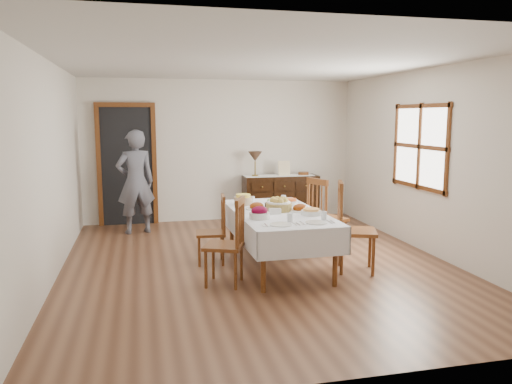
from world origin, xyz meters
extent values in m
plane|color=brown|center=(0.00, 0.00, 0.00)|extent=(6.00, 6.00, 0.00)
cube|color=silver|center=(0.00, 0.00, 2.60)|extent=(5.00, 6.00, 0.02)
cube|color=silver|center=(0.00, 3.00, 1.30)|extent=(5.00, 0.02, 2.60)
cube|color=silver|center=(0.00, -3.00, 1.30)|extent=(5.00, 0.02, 2.60)
cube|color=silver|center=(-2.50, 0.00, 1.30)|extent=(0.02, 6.00, 2.60)
cube|color=silver|center=(2.50, 0.00, 1.30)|extent=(0.02, 6.00, 2.60)
cube|color=white|center=(2.49, 0.30, 1.50)|extent=(0.02, 1.30, 1.10)
cube|color=#5F3114|center=(2.48, 0.30, 1.50)|extent=(0.03, 1.46, 1.26)
cube|color=black|center=(-1.70, 2.96, 1.05)|extent=(0.90, 0.06, 2.10)
cube|color=#5F3114|center=(-1.70, 2.94, 1.05)|extent=(1.04, 0.08, 2.18)
cube|color=silver|center=(0.23, -0.15, 0.71)|extent=(1.07, 2.09, 0.04)
cylinder|color=#5F3114|center=(-0.19, -1.06, 0.33)|extent=(0.06, 0.06, 0.67)
cylinder|color=#5F3114|center=(0.66, -1.04, 0.33)|extent=(0.06, 0.06, 0.67)
cylinder|color=#5F3114|center=(-0.21, 0.74, 0.33)|extent=(0.06, 0.06, 0.67)
cylinder|color=#5F3114|center=(0.64, 0.75, 0.33)|extent=(0.06, 0.06, 0.67)
cube|color=silver|center=(-0.30, -0.16, 0.57)|extent=(0.05, 2.11, 0.32)
cube|color=silver|center=(0.75, -0.15, 0.57)|extent=(0.05, 2.11, 0.32)
cube|color=silver|center=(0.24, -1.20, 0.57)|extent=(1.08, 0.04, 0.32)
cube|color=silver|center=(0.21, 0.89, 0.57)|extent=(1.08, 0.04, 0.32)
cube|color=#5F3114|center=(-0.56, -0.68, 0.45)|extent=(0.55, 0.55, 0.04)
cylinder|color=#5F3114|center=(-0.66, -0.46, 0.22)|extent=(0.04, 0.04, 0.43)
cylinder|color=#5F3114|center=(-0.79, -0.77, 0.22)|extent=(0.04, 0.04, 0.43)
cylinder|color=#5F3114|center=(-0.34, -0.59, 0.22)|extent=(0.04, 0.04, 0.43)
cylinder|color=#5F3114|center=(-0.47, -0.90, 0.22)|extent=(0.04, 0.04, 0.43)
cylinder|color=#5F3114|center=(-0.32, -0.59, 0.74)|extent=(0.04, 0.04, 0.57)
cylinder|color=#5F3114|center=(-0.45, -0.92, 0.74)|extent=(0.04, 0.04, 0.57)
cube|color=#5F3114|center=(-0.38, -0.75, 0.98)|extent=(0.19, 0.39, 0.08)
cylinder|color=#5F3114|center=(-0.35, -0.67, 0.72)|extent=(0.02, 0.02, 0.46)
cylinder|color=#5F3114|center=(-0.38, -0.75, 0.72)|extent=(0.02, 0.02, 0.46)
cylinder|color=#5F3114|center=(-0.42, -0.84, 0.72)|extent=(0.02, 0.02, 0.46)
cube|color=#5F3114|center=(-0.59, 0.20, 0.41)|extent=(0.41, 0.41, 0.04)
cylinder|color=#5F3114|center=(-0.73, 0.36, 0.19)|extent=(0.03, 0.03, 0.39)
cylinder|color=#5F3114|center=(-0.76, 0.06, 0.19)|extent=(0.03, 0.03, 0.39)
cylinder|color=#5F3114|center=(-0.43, 0.33, 0.19)|extent=(0.03, 0.03, 0.39)
cylinder|color=#5F3114|center=(-0.46, 0.03, 0.19)|extent=(0.03, 0.03, 0.39)
cylinder|color=#5F3114|center=(-0.41, 0.34, 0.66)|extent=(0.04, 0.04, 0.50)
cylinder|color=#5F3114|center=(-0.44, 0.02, 0.66)|extent=(0.04, 0.04, 0.50)
cube|color=#5F3114|center=(-0.42, 0.18, 0.87)|extent=(0.07, 0.36, 0.07)
cylinder|color=#5F3114|center=(-0.42, 0.26, 0.64)|extent=(0.02, 0.02, 0.41)
cylinder|color=#5F3114|center=(-0.42, 0.18, 0.64)|extent=(0.02, 0.02, 0.41)
cylinder|color=#5F3114|center=(-0.43, 0.10, 0.64)|extent=(0.02, 0.02, 0.41)
cube|color=#5F3114|center=(1.14, -0.55, 0.50)|extent=(0.60, 0.60, 0.04)
cylinder|color=#5F3114|center=(1.26, -0.80, 0.24)|extent=(0.04, 0.04, 0.48)
cylinder|color=#5F3114|center=(1.39, -0.44, 0.24)|extent=(0.04, 0.04, 0.48)
cylinder|color=#5F3114|center=(0.90, -0.67, 0.24)|extent=(0.04, 0.04, 0.48)
cylinder|color=#5F3114|center=(1.03, -0.31, 0.24)|extent=(0.04, 0.04, 0.48)
cylinder|color=#5F3114|center=(0.88, -0.67, 0.82)|extent=(0.04, 0.04, 0.63)
cylinder|color=#5F3114|center=(1.01, -0.29, 0.82)|extent=(0.04, 0.04, 0.63)
cube|color=#5F3114|center=(0.94, -0.48, 1.09)|extent=(0.19, 0.44, 0.09)
cylinder|color=#5F3114|center=(0.91, -0.57, 0.80)|extent=(0.02, 0.02, 0.52)
cylinder|color=#5F3114|center=(0.94, -0.48, 0.80)|extent=(0.02, 0.02, 0.52)
cylinder|color=#5F3114|center=(0.98, -0.39, 0.80)|extent=(0.02, 0.02, 0.52)
cube|color=#5F3114|center=(1.11, 0.37, 0.48)|extent=(0.57, 0.57, 0.04)
cylinder|color=#5F3114|center=(1.35, 0.27, 0.23)|extent=(0.04, 0.04, 0.46)
cylinder|color=#5F3114|center=(1.22, 0.61, 0.23)|extent=(0.04, 0.04, 0.46)
cylinder|color=#5F3114|center=(1.01, 0.14, 0.23)|extent=(0.04, 0.04, 0.46)
cylinder|color=#5F3114|center=(0.88, 0.48, 0.23)|extent=(0.04, 0.04, 0.46)
cylinder|color=#5F3114|center=(0.99, 0.12, 0.78)|extent=(0.04, 0.04, 0.60)
cylinder|color=#5F3114|center=(0.86, 0.48, 0.78)|extent=(0.04, 0.04, 0.60)
cube|color=#5F3114|center=(0.92, 0.30, 1.03)|extent=(0.19, 0.42, 0.09)
cylinder|color=#5F3114|center=(0.96, 0.21, 0.76)|extent=(0.02, 0.02, 0.49)
cylinder|color=#5F3114|center=(0.92, 0.30, 0.76)|extent=(0.02, 0.02, 0.49)
cylinder|color=#5F3114|center=(0.89, 0.39, 0.76)|extent=(0.02, 0.02, 0.49)
cube|color=black|center=(1.08, 2.72, 0.42)|extent=(1.40, 0.47, 0.84)
cube|color=black|center=(0.66, 2.48, 0.67)|extent=(0.39, 0.02, 0.17)
sphere|color=brown|center=(0.66, 2.46, 0.67)|extent=(0.03, 0.03, 0.03)
cube|color=black|center=(1.08, 2.48, 0.67)|extent=(0.39, 0.02, 0.17)
sphere|color=brown|center=(1.08, 2.46, 0.67)|extent=(0.03, 0.03, 0.03)
cube|color=black|center=(1.50, 2.48, 0.67)|extent=(0.39, 0.02, 0.17)
sphere|color=brown|center=(1.50, 2.46, 0.67)|extent=(0.03, 0.03, 0.03)
imported|color=#545560|center=(-1.56, 2.21, 0.92)|extent=(0.65, 0.49, 1.84)
cylinder|color=olive|center=(0.25, -0.12, 0.78)|extent=(0.33, 0.33, 0.10)
cylinder|color=white|center=(0.25, -0.12, 0.84)|extent=(0.30, 0.30, 0.02)
sphere|color=gold|center=(0.34, -0.12, 0.87)|extent=(0.08, 0.08, 0.08)
sphere|color=gold|center=(0.31, -0.06, 0.87)|extent=(0.08, 0.08, 0.08)
sphere|color=gold|center=(0.25, -0.03, 0.87)|extent=(0.08, 0.08, 0.08)
sphere|color=gold|center=(0.19, -0.06, 0.87)|extent=(0.08, 0.08, 0.08)
sphere|color=gold|center=(0.17, -0.12, 0.87)|extent=(0.08, 0.08, 0.08)
sphere|color=gold|center=(0.19, -0.17, 0.87)|extent=(0.08, 0.08, 0.08)
sphere|color=gold|center=(0.25, -0.20, 0.87)|extent=(0.08, 0.08, 0.08)
sphere|color=gold|center=(0.31, -0.17, 0.87)|extent=(0.08, 0.08, 0.08)
cylinder|color=black|center=(0.26, 0.18, 0.75)|extent=(0.23, 0.23, 0.05)
ellipsoid|color=#DE7683|center=(0.32, 0.18, 0.80)|extent=(0.05, 0.05, 0.06)
ellipsoid|color=#77DBFF|center=(0.28, 0.24, 0.80)|extent=(0.05, 0.05, 0.06)
ellipsoid|color=#8EDC75|center=(0.21, 0.22, 0.80)|extent=(0.05, 0.05, 0.06)
ellipsoid|color=#FFAF53|center=(0.21, 0.14, 0.80)|extent=(0.05, 0.05, 0.06)
ellipsoid|color=#BD97EA|center=(0.28, 0.12, 0.80)|extent=(0.05, 0.05, 0.06)
cylinder|color=silver|center=(0.00, 0.07, 0.73)|extent=(0.29, 0.29, 0.01)
ellipsoid|color=#6F2905|center=(0.00, 0.07, 0.76)|extent=(0.19, 0.16, 0.11)
cylinder|color=silver|center=(0.52, -0.19, 0.73)|extent=(0.33, 0.33, 0.02)
ellipsoid|color=#6F2905|center=(0.52, -0.19, 0.77)|extent=(0.19, 0.16, 0.11)
cylinder|color=silver|center=(-0.11, -0.54, 0.76)|extent=(0.25, 0.25, 0.07)
ellipsoid|color=#610121|center=(-0.11, -0.54, 0.82)|extent=(0.20, 0.17, 0.11)
cylinder|color=silver|center=(0.51, 0.26, 0.76)|extent=(0.21, 0.21, 0.06)
cylinder|color=orange|center=(0.51, 0.26, 0.80)|extent=(0.18, 0.18, 0.03)
cylinder|color=tan|center=(-0.10, 0.43, 0.78)|extent=(0.25, 0.25, 0.11)
cylinder|color=#FBD94A|center=(-0.10, 0.43, 0.85)|extent=(0.20, 0.20, 0.04)
cylinder|color=silver|center=(0.57, -0.46, 0.75)|extent=(0.25, 0.25, 0.05)
cylinder|color=#E49C4D|center=(0.57, -0.46, 0.79)|extent=(0.20, 0.20, 0.02)
cube|color=silver|center=(0.15, -0.30, 0.76)|extent=(0.14, 0.09, 0.07)
cylinder|color=silver|center=(0.04, -0.94, 0.73)|extent=(0.25, 0.25, 0.01)
cube|color=white|center=(-0.13, -0.94, 0.73)|extent=(0.08, 0.12, 0.01)
cube|color=silver|center=(-0.13, -0.94, 0.74)|extent=(0.02, 0.16, 0.01)
cube|color=silver|center=(0.20, -0.94, 0.73)|extent=(0.01, 0.18, 0.01)
cube|color=silver|center=(0.24, -0.94, 0.73)|extent=(0.02, 0.14, 0.01)
cylinder|color=white|center=(0.19, -0.79, 0.78)|extent=(0.07, 0.07, 0.10)
cylinder|color=silver|center=(0.47, -0.93, 0.73)|extent=(0.25, 0.25, 0.01)
cube|color=white|center=(0.30, -0.93, 0.73)|extent=(0.08, 0.12, 0.01)
cube|color=silver|center=(0.30, -0.93, 0.74)|extent=(0.02, 0.16, 0.01)
cube|color=silver|center=(0.63, -0.93, 0.73)|extent=(0.01, 0.18, 0.01)
cube|color=silver|center=(0.67, -0.93, 0.73)|extent=(0.02, 0.14, 0.01)
cylinder|color=white|center=(0.62, -0.78, 0.78)|extent=(0.07, 0.07, 0.10)
cylinder|color=white|center=(0.05, 0.56, 0.77)|extent=(0.07, 0.07, 0.09)
cylinder|color=white|center=(0.50, 0.52, 0.78)|extent=(0.07, 0.07, 0.10)
cube|color=white|center=(1.04, 2.70, 0.84)|extent=(1.30, 0.35, 0.01)
cylinder|color=brown|center=(0.59, 2.69, 0.85)|extent=(0.12, 0.12, 0.03)
cylinder|color=brown|center=(0.59, 2.69, 0.99)|extent=(0.02, 0.02, 0.25)
cone|color=#473223|center=(0.59, 2.69, 1.21)|extent=(0.26, 0.26, 0.18)
cube|color=beige|center=(1.13, 2.67, 0.98)|extent=(0.22, 0.08, 0.28)
cylinder|color=#5F3114|center=(1.52, 2.68, 0.87)|extent=(0.20, 0.20, 0.06)
camera|label=1|loc=(-1.46, -6.20, 1.93)|focal=35.00mm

